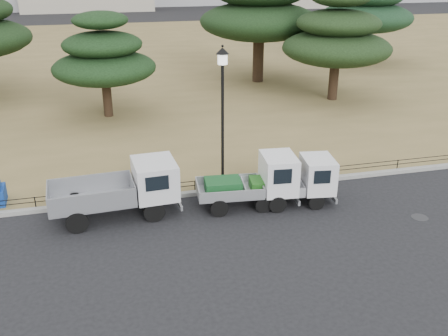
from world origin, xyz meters
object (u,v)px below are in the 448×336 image
object	(u,v)px
truck_kei_rear	(295,181)
street_lamp	(223,95)
truck_kei_front	(255,182)
truck_large	(122,188)

from	to	relation	value
truck_kei_rear	street_lamp	xyz separation A→B (m)	(-2.37, 1.84, 2.99)
truck_kei_front	truck_large	bearing A→B (deg)	-178.97
truck_kei_rear	street_lamp	bearing A→B (deg)	149.80
truck_kei_front	street_lamp	bearing A→B (deg)	121.71
truck_kei_front	truck_kei_rear	world-z (taller)	truck_kei_front
truck_large	truck_kei_rear	size ratio (longest dim) A/B	1.29
truck_kei_front	truck_kei_rear	bearing A→B (deg)	-1.12
truck_large	street_lamp	xyz separation A→B (m)	(4.02, 1.29, 2.79)
truck_kei_front	street_lamp	distance (m)	3.45
truck_kei_front	truck_kei_rear	distance (m)	1.56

